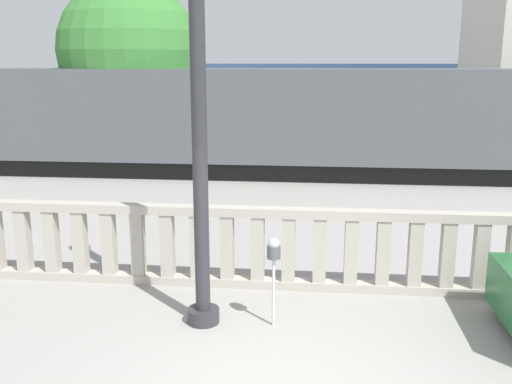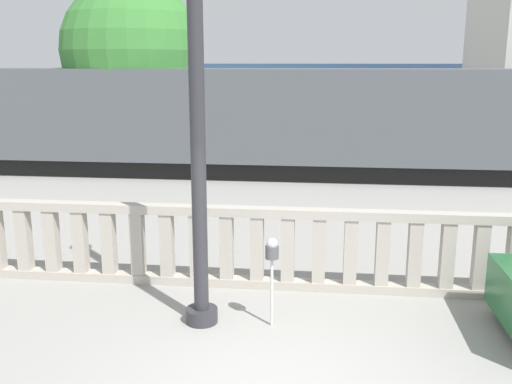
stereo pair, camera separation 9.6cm
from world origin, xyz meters
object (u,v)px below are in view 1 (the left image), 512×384
object	(u,v)px
lamppost	(199,97)
train_far	(326,90)
train_near	(277,120)
tree_left	(129,51)
parking_meter	(274,255)

from	to	relation	value
lamppost	train_far	bearing A→B (deg)	86.04
train_near	train_far	size ratio (longest dim) A/B	1.14
tree_left	train_far	bearing A→B (deg)	69.52
parking_meter	lamppost	bearing A→B (deg)	-179.42
parking_meter	train_near	size ratio (longest dim) A/B	0.04
lamppost	tree_left	world-z (taller)	tree_left
train_far	parking_meter	bearing A→B (deg)	-92.08
lamppost	train_far	xyz separation A→B (m)	(2.02, 29.22, -1.29)
train_near	tree_left	size ratio (longest dim) A/B	4.86
lamppost	parking_meter	bearing A→B (deg)	0.58
parking_meter	tree_left	world-z (taller)	tree_left
train_far	tree_left	world-z (taller)	tree_left
train_near	tree_left	bearing A→B (deg)	170.21
parking_meter	train_near	distance (m)	10.59
train_near	train_far	world-z (taller)	train_far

